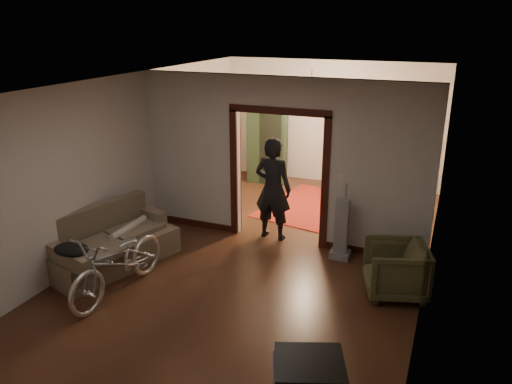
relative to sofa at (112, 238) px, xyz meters
The scene contains 22 objects.
floor 2.40m from the sofa, 29.50° to the left, with size 5.00×8.50×0.01m, color #331A10.
ceiling 3.32m from the sofa, 29.50° to the left, with size 5.00×8.50×0.01m, color white.
wall_back 5.86m from the sofa, 69.25° to the left, with size 5.00×0.02×2.80m, color beige.
wall_left 1.56m from the sofa, 111.22° to the left, with size 0.02×8.50×2.80m, color beige.
wall_right 4.79m from the sofa, 14.30° to the left, with size 0.02×8.50×2.80m, color beige.
partition_wall 2.96m from the sofa, 42.97° to the left, with size 5.00×0.14×2.80m, color beige.
door_casing 2.87m from the sofa, 42.97° to the left, with size 1.74×0.20×2.32m, color #33110B.
far_window 6.13m from the sofa, 62.88° to the left, with size 0.98×0.06×1.28m, color black.
chandelier 4.60m from the sofa, 60.75° to the left, with size 0.24×0.24×0.24m, color #FFE0A5.
light_switch 3.69m from the sofa, 30.62° to the left, with size 0.08×0.01×0.12m, color silver.
sofa is the anchor object (origin of this frame).
rolled_paper 0.32m from the sofa, 71.57° to the left, with size 0.11×0.11×0.86m, color beige.
jacket 0.94m from the sofa, 86.86° to the right, with size 0.51×0.38×0.15m, color black.
bicycle 0.91m from the sofa, 46.86° to the right, with size 0.64×1.84×0.97m, color silver.
armchair 4.24m from the sofa, 10.46° to the left, with size 0.80×0.82×0.75m, color #4B4A2A.
vacuum 3.58m from the sofa, 25.81° to the left, with size 0.31×0.25×1.02m, color gray.
person 2.75m from the sofa, 44.72° to the left, with size 0.66×0.43×1.80m, color black.
oriental_rug 4.29m from the sofa, 58.53° to the left, with size 1.79×2.35×0.02m, color maroon.
locker 4.95m from the sofa, 81.89° to the left, with size 0.87×0.48×1.73m, color #20331E.
globe 5.15m from the sofa, 81.89° to the left, with size 0.29×0.29×0.29m, color #1E5972.
desk 5.54m from the sofa, 57.42° to the left, with size 1.10×0.61×0.81m, color black.
desk_chair 5.13m from the sofa, 61.61° to the left, with size 0.39×0.39×0.88m, color black.
Camera 1 is at (2.66, -6.82, 3.65)m, focal length 35.00 mm.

